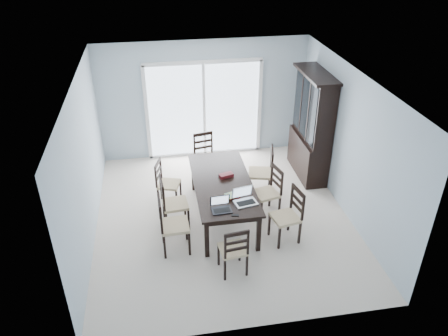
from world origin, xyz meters
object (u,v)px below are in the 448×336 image
(chair_right_near, at_px, (291,210))
(laptop_dark, at_px, (222,208))
(game_box, at_px, (226,175))
(chair_left_far, at_px, (164,178))
(chair_right_far, at_px, (266,167))
(cell_phone, at_px, (235,215))
(hot_tub, at_px, (172,117))
(chair_end_near, at_px, (234,247))
(chair_end_far, at_px, (205,151))
(chair_left_near, at_px, (168,219))
(dining_table, at_px, (223,186))
(chair_left_mid, at_px, (169,198))
(chair_right_mid, at_px, (271,186))
(laptop_silver, at_px, (246,200))
(china_hutch, at_px, (311,127))

(chair_right_near, distance_m, laptop_dark, 1.18)
(game_box, bearing_deg, chair_left_far, 156.16)
(laptop_dark, bearing_deg, chair_right_far, 49.71)
(cell_phone, xyz_separation_m, hot_tub, (-0.70, 4.63, -0.29))
(chair_left_far, distance_m, chair_end_near, 2.31)
(chair_right_near, bearing_deg, laptop_dark, 82.01)
(chair_end_far, bearing_deg, chair_right_near, 104.74)
(chair_end_far, height_order, cell_phone, chair_end_far)
(chair_right_far, relative_size, chair_end_near, 1.13)
(chair_left_near, bearing_deg, hot_tub, 173.96)
(cell_phone, relative_size, game_box, 0.47)
(dining_table, relative_size, chair_left_mid, 1.96)
(chair_right_near, relative_size, chair_right_mid, 1.03)
(chair_right_near, bearing_deg, dining_table, 41.30)
(chair_left_near, xyz_separation_m, chair_end_near, (0.93, -0.73, -0.08))
(game_box, bearing_deg, chair_right_near, -45.49)
(chair_right_far, bearing_deg, chair_end_near, 167.41)
(chair_right_far, xyz_separation_m, hot_tub, (-1.60, 3.01, -0.15))
(chair_left_mid, relative_size, chair_right_mid, 1.04)
(chair_end_far, bearing_deg, laptop_dark, 77.38)
(chair_left_near, xyz_separation_m, chair_left_mid, (0.05, 0.62, -0.02))
(chair_right_near, relative_size, laptop_silver, 2.77)
(chair_right_far, relative_size, chair_end_far, 1.04)
(game_box, relative_size, hot_tub, 0.12)
(chair_right_near, xyz_separation_m, cell_phone, (-0.98, -0.22, 0.17))
(chair_end_far, distance_m, laptop_dark, 2.33)
(chair_right_mid, xyz_separation_m, hot_tub, (-1.55, 3.64, -0.11))
(chair_left_near, height_order, laptop_silver, chair_left_near)
(chair_left_near, distance_m, chair_right_near, 2.00)
(chair_right_mid, distance_m, laptop_dark, 1.35)
(chair_end_near, xyz_separation_m, cell_phone, (0.10, 0.47, 0.22))
(chair_left_near, distance_m, laptop_silver, 1.27)
(dining_table, xyz_separation_m, chair_left_far, (-1.00, 0.64, -0.14))
(china_hutch, bearing_deg, chair_end_near, -127.52)
(chair_right_near, height_order, chair_right_mid, chair_right_near)
(chair_right_mid, distance_m, chair_right_far, 0.63)
(dining_table, bearing_deg, chair_right_far, 33.49)
(dining_table, relative_size, chair_right_mid, 2.04)
(chair_end_near, bearing_deg, laptop_dark, 90.92)
(game_box, bearing_deg, chair_end_far, 99.14)
(dining_table, xyz_separation_m, cell_phone, (0.03, -1.00, 0.08))
(chair_right_mid, distance_m, game_box, 0.83)
(chair_end_far, xyz_separation_m, cell_phone, (0.15, -2.48, 0.17))
(chair_left_mid, distance_m, game_box, 1.09)
(chair_left_mid, relative_size, chair_right_near, 1.01)
(chair_left_far, height_order, chair_right_mid, chair_right_mid)
(chair_end_far, relative_size, cell_phone, 9.58)
(china_hutch, height_order, chair_right_far, china_hutch)
(dining_table, relative_size, hot_tub, 1.07)
(hot_tub, bearing_deg, chair_right_near, -69.13)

